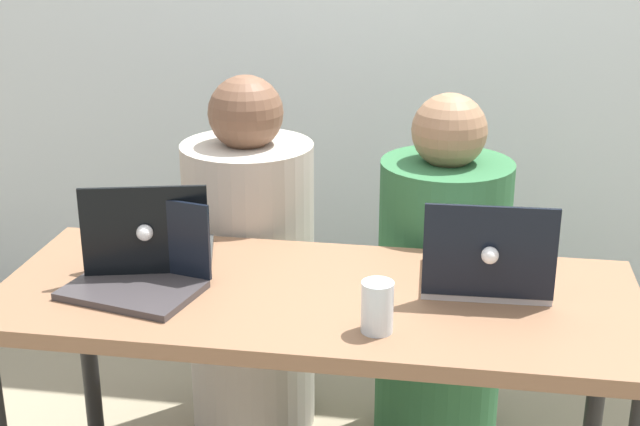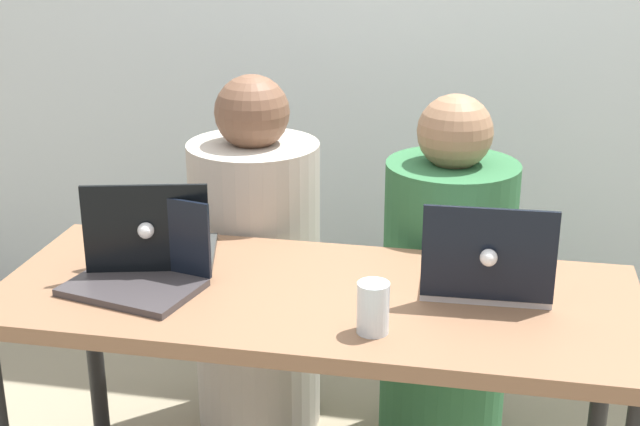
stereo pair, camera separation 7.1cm
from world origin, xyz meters
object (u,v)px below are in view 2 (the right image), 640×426
object	(u,v)px
laptop_front_left	(141,268)
laptop_back_right	(486,272)
laptop_back_left	(153,245)
water_glass_right	(373,311)
person_on_left	(256,276)
person_on_right	(446,296)

from	to	relation	value
laptop_front_left	laptop_back_right	world-z (taller)	laptop_back_right
laptop_back_left	laptop_front_left	xyz separation A→B (m)	(0.02, -0.13, -0.01)
laptop_back_left	laptop_back_right	size ratio (longest dim) A/B	1.15
laptop_front_left	water_glass_right	xyz separation A→B (m)	(0.59, -0.13, 0.00)
laptop_back_right	water_glass_right	world-z (taller)	laptop_back_right
person_on_left	laptop_front_left	xyz separation A→B (m)	(-0.13, -0.57, 0.26)
laptop_back_right	person_on_left	bearing A→B (deg)	-34.68
water_glass_right	laptop_front_left	bearing A→B (deg)	167.22
laptop_back_left	laptop_back_right	world-z (taller)	laptop_back_left
laptop_front_left	person_on_left	bearing A→B (deg)	90.29
person_on_left	person_on_right	distance (m)	0.59
person_on_left	laptop_back_left	bearing A→B (deg)	59.69
laptop_front_left	water_glass_right	world-z (taller)	laptop_front_left
person_on_right	water_glass_right	xyz separation A→B (m)	(-0.13, -0.71, 0.28)
water_glass_right	laptop_back_right	bearing A→B (deg)	47.24
laptop_back_right	laptop_back_left	bearing A→B (deg)	-2.23
person_on_left	laptop_front_left	bearing A→B (deg)	65.31
person_on_right	water_glass_right	distance (m)	0.77
person_on_right	laptop_front_left	size ratio (longest dim) A/B	3.12
laptop_front_left	laptop_back_right	size ratio (longest dim) A/B	1.13
laptop_front_left	water_glass_right	distance (m)	0.61
person_on_right	laptop_back_left	world-z (taller)	person_on_right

